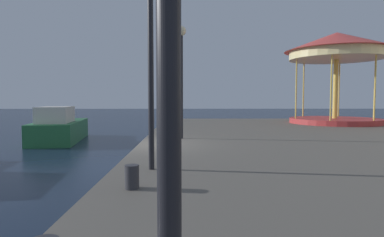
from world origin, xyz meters
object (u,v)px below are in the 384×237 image
at_px(lamp_post_far_end, 181,62).
at_px(bollard_center, 132,177).
at_px(lamp_post_mid_promenade, 150,25).
at_px(carousel, 336,56).
at_px(motorboat_green, 59,128).

distance_m(lamp_post_far_end, bollard_center, 7.23).
bearing_deg(lamp_post_mid_promenade, lamp_post_far_end, 84.09).
distance_m(carousel, lamp_post_mid_promenade, 15.77).
xyz_separation_m(lamp_post_far_end, bollard_center, (-0.70, -6.68, -2.66)).
bearing_deg(motorboat_green, lamp_post_mid_promenade, -59.74).
relative_size(motorboat_green, bollard_center, 13.96).
distance_m(lamp_post_mid_promenade, bollard_center, 3.18).
xyz_separation_m(carousel, bollard_center, (-9.81, -13.90, -3.85)).
bearing_deg(lamp_post_far_end, carousel, 38.39).
distance_m(motorboat_green, carousel, 16.39).
relative_size(carousel, bollard_center, 15.10).
distance_m(lamp_post_mid_promenade, lamp_post_far_end, 5.25).
height_order(carousel, lamp_post_far_end, carousel).
height_order(motorboat_green, lamp_post_far_end, lamp_post_far_end).
distance_m(motorboat_green, lamp_post_mid_promenade, 12.47).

